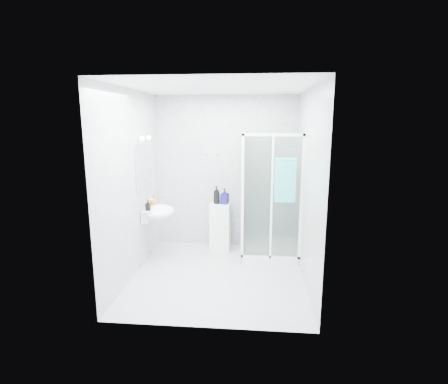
# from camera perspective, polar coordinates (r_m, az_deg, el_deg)

# --- Properties ---
(room) EXTENTS (2.40, 2.60, 2.60)m
(room) POSITION_cam_1_polar(r_m,az_deg,el_deg) (4.75, -0.98, 0.94)
(room) COLOR silver
(room) RESTS_ON ground
(shower_enclosure) EXTENTS (0.90, 0.95, 2.00)m
(shower_enclosure) POSITION_cam_1_polar(r_m,az_deg,el_deg) (5.68, 6.65, -6.22)
(shower_enclosure) COLOR white
(shower_enclosure) RESTS_ON ground
(wall_basin) EXTENTS (0.46, 0.56, 0.35)m
(wall_basin) POSITION_cam_1_polar(r_m,az_deg,el_deg) (5.48, -10.76, -3.21)
(wall_basin) COLOR white
(wall_basin) RESTS_ON ground
(mirror) EXTENTS (0.02, 0.60, 0.70)m
(mirror) POSITION_cam_1_polar(r_m,az_deg,el_deg) (5.41, -13.08, 4.09)
(mirror) COLOR white
(mirror) RESTS_ON room
(vanity_lights) EXTENTS (0.10, 0.40, 0.08)m
(vanity_lights) POSITION_cam_1_polar(r_m,az_deg,el_deg) (5.36, -12.78, 8.55)
(vanity_lights) COLOR silver
(vanity_lights) RESTS_ON room
(wall_hooks) EXTENTS (0.23, 0.06, 0.03)m
(wall_hooks) POSITION_cam_1_polar(r_m,az_deg,el_deg) (5.97, -2.09, 6.22)
(wall_hooks) COLOR silver
(wall_hooks) RESTS_ON room
(storage_cabinet) EXTENTS (0.34, 0.36, 0.81)m
(storage_cabinet) POSITION_cam_1_polar(r_m,az_deg,el_deg) (5.98, -0.61, -5.66)
(storage_cabinet) COLOR white
(storage_cabinet) RESTS_ON ground
(hand_towel) EXTENTS (0.30, 0.04, 0.65)m
(hand_towel) POSITION_cam_1_polar(r_m,az_deg,el_deg) (5.09, 9.96, 2.06)
(hand_towel) COLOR #31BAAF
(hand_towel) RESTS_ON shower_enclosure
(shampoo_bottle_a) EXTENTS (0.15, 0.15, 0.30)m
(shampoo_bottle_a) POSITION_cam_1_polar(r_m,az_deg,el_deg) (5.84, -1.22, -0.48)
(shampoo_bottle_a) COLOR black
(shampoo_bottle_a) RESTS_ON storage_cabinet
(shampoo_bottle_b) EXTENTS (0.15, 0.15, 0.26)m
(shampoo_bottle_b) POSITION_cam_1_polar(r_m,az_deg,el_deg) (5.83, 0.11, -0.69)
(shampoo_bottle_b) COLOR #140E56
(shampoo_bottle_b) RESTS_ON storage_cabinet
(soap_dispenser_orange) EXTENTS (0.14, 0.14, 0.15)m
(soap_dispenser_orange) POSITION_cam_1_polar(r_m,az_deg,el_deg) (5.63, -11.42, -1.36)
(soap_dispenser_orange) COLOR #BD6316
(soap_dispenser_orange) RESTS_ON wall_basin
(soap_dispenser_black) EXTENTS (0.07, 0.07, 0.16)m
(soap_dispenser_black) POSITION_cam_1_polar(r_m,az_deg,el_deg) (5.32, -12.28, -2.11)
(soap_dispenser_black) COLOR black
(soap_dispenser_black) RESTS_ON wall_basin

